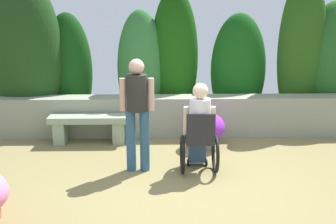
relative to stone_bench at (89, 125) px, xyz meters
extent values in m
plane|color=olive|center=(1.62, -1.66, -0.33)|extent=(11.43, 11.43, 0.00)
cube|color=gray|center=(1.62, 0.45, 0.04)|extent=(6.64, 0.44, 0.73)
ellipsoid|color=#1B3D15|center=(-1.33, 0.91, 1.17)|extent=(1.47, 1.03, 3.01)
ellipsoid|color=#113E10|center=(-0.55, 1.16, 0.79)|extent=(0.93, 0.65, 2.24)
ellipsoid|color=#2F6B31|center=(0.88, 1.04, 0.82)|extent=(0.92, 0.64, 2.30)
ellipsoid|color=#14480D|center=(1.54, 1.11, 1.03)|extent=(0.93, 0.65, 2.71)
ellipsoid|color=#124A13|center=(2.81, 1.16, 0.79)|extent=(1.09, 0.77, 2.23)
ellipsoid|color=#265115|center=(4.01, 1.03, 1.18)|extent=(0.92, 0.64, 3.01)
ellipsoid|color=#23581F|center=(4.69, 1.11, 0.91)|extent=(1.29, 0.90, 2.47)
cube|color=gray|center=(-0.52, 0.00, -0.13)|extent=(0.20, 0.31, 0.39)
cube|color=gray|center=(0.52, 0.00, -0.13)|extent=(0.20, 0.31, 0.39)
cube|color=gray|center=(0.00, 0.00, 0.12)|extent=(1.39, 0.37, 0.11)
cube|color=black|center=(1.80, -1.36, 0.17)|extent=(0.40, 0.40, 0.06)
cube|color=black|center=(1.80, -1.54, 0.40)|extent=(0.40, 0.04, 0.40)
cube|color=black|center=(1.80, -1.04, -0.23)|extent=(0.28, 0.12, 0.03)
torus|color=black|center=(1.56, -1.36, -0.05)|extent=(0.05, 0.56, 0.56)
torus|color=black|center=(2.04, -1.36, -0.05)|extent=(0.05, 0.56, 0.56)
cylinder|color=black|center=(1.66, -1.11, -0.28)|extent=(0.03, 0.10, 0.10)
cylinder|color=black|center=(1.94, -1.11, -0.28)|extent=(0.03, 0.10, 0.10)
cube|color=#2F4C6B|center=(1.80, -1.26, 0.28)|extent=(0.30, 0.40, 0.16)
cube|color=#2F4C6B|center=(1.80, -1.06, -0.06)|extent=(0.26, 0.14, 0.43)
cylinder|color=silver|center=(1.80, -1.38, 0.53)|extent=(0.30, 0.30, 0.50)
cylinder|color=beige|center=(1.61, -1.32, 0.45)|extent=(0.08, 0.08, 0.40)
cylinder|color=beige|center=(1.99, -1.32, 0.45)|extent=(0.08, 0.08, 0.40)
sphere|color=beige|center=(1.80, -1.38, 0.89)|extent=(0.22, 0.22, 0.22)
cylinder|color=#2B536F|center=(0.82, -1.26, 0.13)|extent=(0.14, 0.14, 0.91)
cylinder|color=#2B536F|center=(1.02, -1.26, 0.13)|extent=(0.14, 0.14, 0.91)
cylinder|color=black|center=(0.92, -1.26, 0.85)|extent=(0.30, 0.30, 0.52)
cylinder|color=tan|center=(0.72, -1.26, 0.82)|extent=(0.09, 0.09, 0.47)
cylinder|color=tan|center=(1.12, -1.26, 0.82)|extent=(0.09, 0.09, 0.47)
sphere|color=tan|center=(0.92, -1.26, 1.22)|extent=(0.22, 0.22, 0.22)
cylinder|color=gray|center=(2.03, -0.29, -0.21)|extent=(0.34, 0.34, 0.24)
ellipsoid|color=#34552D|center=(2.03, -0.29, -0.03)|extent=(0.37, 0.37, 0.17)
ellipsoid|color=purple|center=(2.03, -0.29, 0.04)|extent=(0.64, 0.64, 0.49)
camera|label=1|loc=(1.23, -7.00, 2.07)|focal=44.23mm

